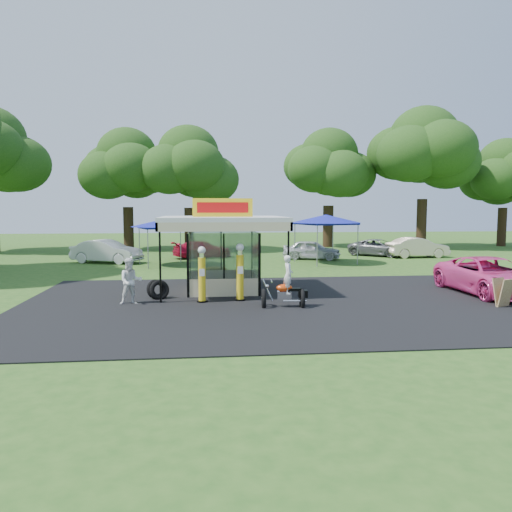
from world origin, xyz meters
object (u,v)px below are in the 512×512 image
object	(u,v)px
motorcycle	(286,287)
bg_car_c	(312,250)
spectator_west	(131,281)
gas_pump_left	(202,276)
a_frame_sign	(503,293)
bg_car_e	(417,247)
gas_station_kiosk	(222,252)
tent_east	(326,219)
bg_car_b	(202,249)
pink_sedan	(490,276)
bg_car_d	(379,248)
bg_car_a	(107,251)
gas_pump_right	(240,274)
tent_west	(165,223)
kiosk_car	(221,275)

from	to	relation	value
motorcycle	bg_car_c	distance (m)	18.16
spectator_west	bg_car_c	bearing A→B (deg)	43.19
gas_pump_left	a_frame_sign	size ratio (longest dim) A/B	2.04
spectator_west	bg_car_e	size ratio (longest dim) A/B	0.39
bg_car_c	spectator_west	bearing A→B (deg)	165.41
gas_station_kiosk	bg_car_e	world-z (taller)	gas_station_kiosk
a_frame_sign	bg_car_c	distance (m)	18.60
motorcycle	tent_east	world-z (taller)	tent_east
bg_car_b	spectator_west	bearing A→B (deg)	149.88
pink_sedan	bg_car_d	size ratio (longest dim) A/B	1.23
a_frame_sign	tent_east	bearing A→B (deg)	80.51
a_frame_sign	bg_car_a	world-z (taller)	bg_car_a
gas_station_kiosk	motorcycle	xyz separation A→B (m)	(2.24, -3.92, -0.98)
bg_car_b	bg_car_d	xyz separation A→B (m)	(13.86, 0.07, 0.01)
gas_pump_right	gas_station_kiosk	bearing A→B (deg)	104.00
gas_pump_left	bg_car_d	world-z (taller)	gas_pump_left
bg_car_e	bg_car_a	bearing A→B (deg)	89.96
bg_car_e	tent_east	distance (m)	8.87
a_frame_sign	bg_car_e	world-z (taller)	bg_car_e
spectator_west	bg_car_e	bearing A→B (deg)	28.09
pink_sedan	tent_east	bearing A→B (deg)	106.65
gas_pump_right	tent_west	distance (m)	14.00
bg_car_b	bg_car_d	bearing A→B (deg)	-111.06
gas_pump_left	motorcycle	bearing A→B (deg)	-22.44
bg_car_a	tent_east	bearing A→B (deg)	-75.93
bg_car_c	tent_west	bearing A→B (deg)	123.31
gas_pump_right	bg_car_a	world-z (taller)	gas_pump_right
pink_sedan	tent_west	xyz separation A→B (m)	(-14.86, 12.94, 1.96)
kiosk_car	bg_car_a	size ratio (longest dim) A/B	0.58
gas_pump_left	tent_east	xyz separation A→B (m)	(8.41, 13.59, 1.93)
a_frame_sign	bg_car_a	size ratio (longest dim) A/B	0.23
pink_sedan	spectator_west	size ratio (longest dim) A/B	3.19
motorcycle	bg_car_a	world-z (taller)	motorcycle
kiosk_car	gas_station_kiosk	bearing A→B (deg)	-180.00
motorcycle	tent_west	xyz separation A→B (m)	(-5.56, 14.84, 1.97)
kiosk_car	tent_east	size ratio (longest dim) A/B	0.59
gas_pump_left	a_frame_sign	xyz separation A→B (m)	(11.34, -2.12, -0.52)
gas_pump_left	tent_east	bearing A→B (deg)	58.26
bg_car_d	tent_west	size ratio (longest dim) A/B	1.08
bg_car_d	spectator_west	bearing A→B (deg)	-179.56
bg_car_c	tent_west	xyz separation A→B (m)	(-10.44, -2.64, 2.06)
bg_car_e	gas_station_kiosk	bearing A→B (deg)	128.94
bg_car_a	tent_west	world-z (taller)	tent_west
a_frame_sign	spectator_west	distance (m)	14.26
gas_pump_right	bg_car_c	world-z (taller)	gas_pump_right
motorcycle	gas_pump_right	bearing A→B (deg)	142.19
a_frame_sign	bg_car_e	distance (m)	19.53
gas_station_kiosk	bg_car_c	bearing A→B (deg)	62.30
gas_station_kiosk	bg_car_d	size ratio (longest dim) A/B	1.14
gas_station_kiosk	a_frame_sign	bearing A→B (deg)	-24.46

